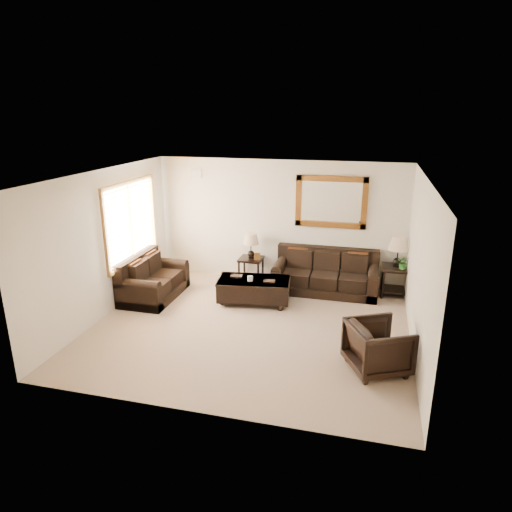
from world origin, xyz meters
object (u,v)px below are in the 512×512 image
(sofa, at_px, (326,276))
(coffee_table, at_px, (254,288))
(end_table_left, at_px, (251,250))
(armchair, at_px, (378,345))
(end_table_right, at_px, (397,258))
(loveseat, at_px, (152,282))

(sofa, distance_m, coffee_table, 1.64)
(end_table_left, distance_m, armchair, 4.16)
(end_table_right, height_order, armchair, end_table_right)
(end_table_left, bearing_deg, end_table_right, -0.59)
(coffee_table, relative_size, armchair, 1.84)
(loveseat, height_order, end_table_left, end_table_left)
(loveseat, bearing_deg, end_table_left, -52.51)
(sofa, relative_size, end_table_right, 1.72)
(end_table_left, xyz_separation_m, end_table_right, (3.10, -0.03, 0.09))
(end_table_right, bearing_deg, coffee_table, -158.66)
(end_table_left, relative_size, end_table_right, 0.89)
(loveseat, relative_size, end_table_right, 1.23)
(loveseat, xyz_separation_m, end_table_right, (4.87, 1.32, 0.50))
(loveseat, height_order, armchair, loveseat)
(end_table_left, distance_m, end_table_right, 3.11)
(loveseat, bearing_deg, sofa, -70.52)
(end_table_right, bearing_deg, end_table_left, 179.41)
(loveseat, bearing_deg, coffee_table, -83.38)
(sofa, xyz_separation_m, armchair, (1.08, -2.96, 0.09))
(sofa, height_order, armchair, sofa)
(sofa, bearing_deg, armchair, -69.91)
(sofa, height_order, end_table_left, end_table_left)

